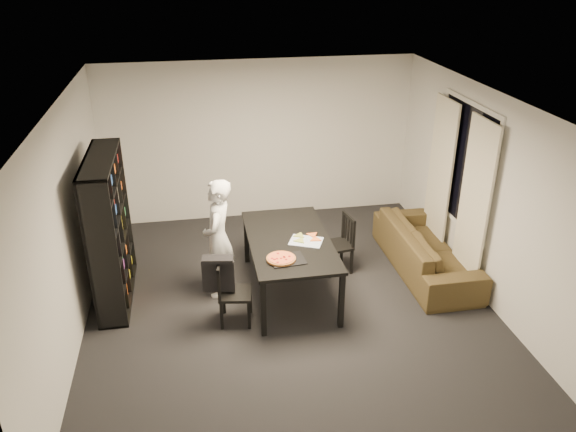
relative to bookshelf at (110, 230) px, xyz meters
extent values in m
cube|color=black|center=(2.16, -0.60, -0.95)|extent=(5.00, 5.50, 0.01)
cube|color=white|center=(2.16, -0.60, 1.65)|extent=(5.00, 5.50, 0.01)
cube|color=silver|center=(2.16, 2.15, 0.35)|extent=(5.00, 0.01, 2.60)
cube|color=silver|center=(2.16, -3.35, 0.35)|extent=(5.00, 0.01, 2.60)
cube|color=silver|center=(-0.34, -0.60, 0.35)|extent=(0.01, 5.50, 2.60)
cube|color=silver|center=(4.66, -0.60, 0.35)|extent=(0.01, 5.50, 2.60)
cube|color=black|center=(4.64, 0.00, 0.55)|extent=(0.02, 1.40, 1.60)
cube|color=white|center=(4.64, 0.00, 0.55)|extent=(0.03, 1.52, 1.72)
cube|color=beige|center=(4.56, -0.52, 0.20)|extent=(0.03, 0.70, 2.25)
cube|color=beige|center=(4.56, 0.52, 0.20)|extent=(0.03, 0.70, 2.25)
cube|color=black|center=(0.00, 0.00, 0.00)|extent=(0.35, 1.50, 1.90)
cube|color=black|center=(2.21, -0.30, -0.20)|extent=(1.03, 1.85, 0.04)
cube|color=black|center=(1.75, -1.17, -0.59)|extent=(0.06, 0.06, 0.73)
cube|color=black|center=(2.67, -1.17, -0.59)|extent=(0.06, 0.06, 0.73)
cube|color=black|center=(1.75, 0.58, -0.59)|extent=(0.06, 0.06, 0.73)
cube|color=black|center=(2.67, 0.58, -0.59)|extent=(0.06, 0.06, 0.73)
cube|color=black|center=(1.46, -0.83, -0.56)|extent=(0.43, 0.43, 0.04)
cube|color=black|center=(1.29, -0.80, -0.34)|extent=(0.09, 0.38, 0.41)
cube|color=black|center=(1.29, -0.80, -0.16)|extent=(0.08, 0.36, 0.05)
cube|color=black|center=(1.60, -1.02, -0.76)|extent=(0.04, 0.04, 0.37)
cube|color=black|center=(1.65, -0.70, -0.76)|extent=(0.04, 0.04, 0.37)
cube|color=black|center=(1.27, -0.97, -0.76)|extent=(0.04, 0.04, 0.37)
cube|color=black|center=(1.33, -0.64, -0.76)|extent=(0.04, 0.04, 0.37)
cube|color=black|center=(2.95, 0.12, -0.56)|extent=(0.44, 0.44, 0.04)
cube|color=black|center=(3.12, 0.14, -0.34)|extent=(0.10, 0.38, 0.41)
cube|color=black|center=(3.12, 0.14, -0.15)|extent=(0.09, 0.36, 0.05)
cube|color=black|center=(2.76, 0.25, -0.76)|extent=(0.04, 0.04, 0.37)
cube|color=black|center=(2.82, -0.07, -0.76)|extent=(0.04, 0.04, 0.37)
cube|color=black|center=(3.08, 0.30, -0.76)|extent=(0.04, 0.04, 0.37)
cube|color=black|center=(3.14, -0.02, -0.76)|extent=(0.04, 0.04, 0.37)
cube|color=black|center=(1.27, -0.80, -0.32)|extent=(0.39, 0.13, 0.41)
cube|color=black|center=(1.27, -0.80, -0.09)|extent=(0.38, 0.21, 0.05)
imported|color=silver|center=(1.32, -0.15, -0.16)|extent=(0.50, 0.65, 1.58)
cube|color=black|center=(2.09, -0.81, -0.17)|extent=(0.43, 0.35, 0.01)
cylinder|color=brown|center=(2.02, -0.81, -0.16)|extent=(0.35, 0.35, 0.02)
cylinder|color=orange|center=(2.02, -0.81, -0.14)|extent=(0.31, 0.31, 0.01)
cube|color=white|center=(2.41, -0.39, -0.18)|extent=(0.49, 0.44, 0.01)
imported|color=#3F3119|center=(4.19, -0.08, -0.64)|extent=(0.84, 2.15, 0.63)
camera|label=1|loc=(1.08, -6.49, 3.14)|focal=35.00mm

